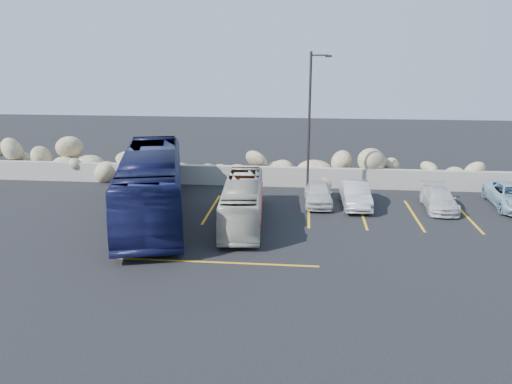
# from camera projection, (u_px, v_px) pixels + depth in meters

# --- Properties ---
(ground) EXTENTS (90.00, 90.00, 0.00)m
(ground) POSITION_uv_depth(u_px,v_px,m) (241.00, 266.00, 19.28)
(ground) COLOR black
(ground) RESTS_ON ground
(seawall) EXTENTS (60.00, 0.40, 1.20)m
(seawall) POSITION_uv_depth(u_px,v_px,m) (266.00, 176.00, 30.61)
(seawall) COLOR gray
(seawall) RESTS_ON ground
(riprap_pile) EXTENTS (54.00, 2.80, 2.60)m
(riprap_pile) POSITION_uv_depth(u_px,v_px,m) (268.00, 161.00, 31.57)
(riprap_pile) COLOR #988163
(riprap_pile) RESTS_ON ground
(parking_lines) EXTENTS (18.16, 9.36, 0.01)m
(parking_lines) POSITION_uv_depth(u_px,v_px,m) (351.00, 222.00, 24.16)
(parking_lines) COLOR gold
(parking_lines) RESTS_ON ground
(lamppost) EXTENTS (1.14, 0.18, 8.00)m
(lamppost) POSITION_uv_depth(u_px,v_px,m) (310.00, 122.00, 26.96)
(lamppost) COLOR #2B2827
(lamppost) RESTS_ON ground
(vintage_bus) EXTENTS (2.33, 7.66, 2.10)m
(vintage_bus) POSITION_uv_depth(u_px,v_px,m) (243.00, 202.00, 23.84)
(vintage_bus) COLOR #BAB7A8
(vintage_bus) RESTS_ON ground
(tour_coach) EXTENTS (5.78, 12.34, 3.35)m
(tour_coach) POSITION_uv_depth(u_px,v_px,m) (152.00, 185.00, 24.51)
(tour_coach) COLOR #101338
(tour_coach) RESTS_ON ground
(car_a) EXTENTS (1.55, 3.66, 1.24)m
(car_a) POSITION_uv_depth(u_px,v_px,m) (318.00, 193.00, 26.87)
(car_a) COLOR silver
(car_a) RESTS_ON ground
(car_b) EXTENTS (1.49, 3.98, 1.30)m
(car_b) POSITION_uv_depth(u_px,v_px,m) (355.00, 194.00, 26.54)
(car_b) COLOR #B1B1B6
(car_b) RESTS_ON ground
(car_c) EXTENTS (1.66, 3.80, 1.09)m
(car_c) POSITION_uv_depth(u_px,v_px,m) (439.00, 199.00, 26.07)
(car_c) COLOR silver
(car_c) RESTS_ON ground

